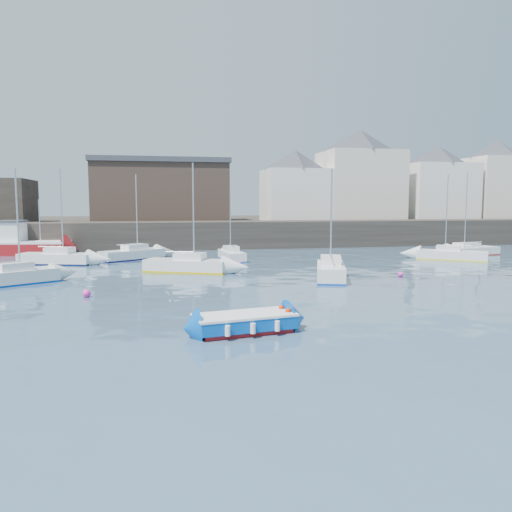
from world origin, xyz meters
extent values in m
plane|color=#2D4760|center=(0.00, 0.00, 0.00)|extent=(220.00, 220.00, 0.00)
cube|color=#28231E|center=(0.00, 35.00, 1.50)|extent=(90.00, 5.00, 3.00)
cube|color=#28231E|center=(0.00, 53.00, 1.40)|extent=(90.00, 32.00, 2.80)
cube|color=beige|center=(20.00, 42.00, 7.30)|extent=(10.00, 8.00, 9.00)
pyramid|color=#3A3D44|center=(20.00, 42.00, 13.20)|extent=(13.36, 13.36, 2.80)
cube|color=white|center=(31.00, 41.50, 6.55)|extent=(9.00, 7.00, 7.50)
pyramid|color=#3A3D44|center=(31.00, 41.50, 11.53)|extent=(11.88, 11.88, 2.45)
cube|color=beige|center=(40.00, 41.50, 7.05)|extent=(8.00, 7.00, 8.50)
pyramid|color=#3A3D44|center=(40.00, 41.50, 12.53)|extent=(11.14, 11.14, 2.45)
cube|color=white|center=(11.00, 41.50, 6.05)|extent=(8.00, 7.00, 6.50)
pyramid|color=#3A3D44|center=(11.00, 41.50, 10.53)|extent=(11.14, 11.14, 2.45)
cube|color=#3D2D26|center=(-6.00, 43.00, 6.30)|extent=(16.00, 10.00, 7.00)
cube|color=#3A3D44|center=(-6.00, 43.00, 10.10)|extent=(16.40, 10.40, 0.60)
cube|color=maroon|center=(-3.23, -1.98, 0.09)|extent=(3.78, 2.06, 0.18)
cube|color=#0250B6|center=(-3.23, -1.98, 0.42)|extent=(4.12, 2.31, 0.49)
cube|color=white|center=(-3.23, -1.98, 0.71)|extent=(4.20, 2.36, 0.09)
cube|color=white|center=(-3.23, -1.98, 0.50)|extent=(3.27, 1.68, 0.44)
cube|color=tan|center=(-3.23, -1.98, 0.61)|extent=(0.47, 1.20, 0.07)
cylinder|color=white|center=(-4.37, -1.23, 0.39)|extent=(0.20, 0.20, 0.39)
cylinder|color=white|center=(-4.05, -3.08, 0.39)|extent=(0.20, 0.20, 0.39)
cylinder|color=white|center=(-3.39, -1.06, 0.39)|extent=(0.20, 0.20, 0.39)
cylinder|color=white|center=(-3.07, -2.90, 0.39)|extent=(0.20, 0.20, 0.39)
cylinder|color=white|center=(-2.40, -0.89, 0.39)|extent=(0.20, 0.20, 0.39)
cylinder|color=white|center=(-2.08, -2.73, 0.39)|extent=(0.20, 0.20, 0.39)
cube|color=maroon|center=(-19.37, 31.50, 0.56)|extent=(8.58, 4.35, 1.13)
cube|color=white|center=(-19.37, 31.50, 1.23)|extent=(8.58, 4.35, 0.20)
cube|color=white|center=(-20.58, 31.70, 2.25)|extent=(2.55, 2.38, 1.84)
cube|color=#3A3D44|center=(-20.58, 31.70, 3.28)|extent=(2.79, 2.62, 0.20)
cylinder|color=silver|center=(-17.85, 31.25, 3.38)|extent=(0.10, 0.10, 4.10)
cube|color=white|center=(-15.51, 12.14, 0.45)|extent=(5.55, 4.42, 0.89)
cube|color=#003C9F|center=(-15.51, 12.14, 0.06)|extent=(5.61, 4.46, 0.12)
cube|color=white|center=(-15.28, 12.29, 1.14)|extent=(2.32, 2.14, 0.50)
cylinder|color=silver|center=(-15.05, 12.43, 4.04)|extent=(0.10, 0.10, 6.29)
cube|color=white|center=(-4.48, 15.93, 0.46)|extent=(6.39, 4.27, 0.92)
cube|color=#DFBB02|center=(-4.48, 15.93, 0.06)|extent=(6.45, 4.31, 0.12)
cube|color=white|center=(-4.20, 15.81, 1.17)|extent=(2.55, 2.21, 0.51)
cylinder|color=silver|center=(-3.92, 15.68, 4.44)|extent=(0.10, 0.10, 7.04)
cube|color=white|center=(4.79, 10.49, 0.50)|extent=(3.41, 5.81, 1.00)
cube|color=#1441AE|center=(4.79, 10.49, 0.07)|extent=(3.44, 5.87, 0.13)
cube|color=white|center=(4.87, 10.75, 1.27)|extent=(1.87, 2.25, 0.55)
cylinder|color=silver|center=(4.96, 11.02, 4.18)|extent=(0.11, 0.11, 6.36)
cube|color=white|center=(19.38, 19.28, 0.41)|extent=(5.84, 5.01, 0.81)
cube|color=yellow|center=(19.38, 19.28, 0.05)|extent=(5.90, 5.06, 0.11)
cube|color=white|center=(19.15, 19.46, 1.04)|extent=(2.49, 2.36, 0.45)
cylinder|color=silver|center=(18.91, 19.63, 4.20)|extent=(0.09, 0.09, 6.76)
cube|color=white|center=(-14.80, 22.70, 0.45)|extent=(6.34, 3.67, 0.91)
cube|color=#070F3A|center=(-14.80, 22.70, 0.06)|extent=(6.41, 3.71, 0.12)
cube|color=white|center=(-14.51, 22.61, 1.16)|extent=(2.45, 2.02, 0.50)
cylinder|color=silver|center=(-14.23, 22.52, 4.38)|extent=(0.10, 0.10, 6.95)
cube|color=white|center=(-0.05, 22.95, 0.40)|extent=(1.92, 4.98, 0.80)
cube|color=blue|center=(-0.05, 22.95, 0.05)|extent=(1.94, 5.03, 0.11)
cube|color=white|center=(-0.06, 23.19, 1.02)|extent=(1.29, 1.79, 0.44)
cylinder|color=silver|center=(-0.08, 23.44, 3.60)|extent=(0.09, 0.09, 5.61)
cube|color=white|center=(23.19, 22.39, 0.40)|extent=(6.47, 3.26, 0.80)
cube|color=maroon|center=(23.19, 22.39, 0.05)|extent=(6.54, 3.29, 0.11)
cube|color=white|center=(22.89, 22.33, 1.02)|extent=(2.43, 1.91, 0.44)
cylinder|color=silver|center=(22.58, 22.26, 4.36)|extent=(0.09, 0.09, 7.12)
cube|color=white|center=(-8.80, 24.96, 0.44)|extent=(5.88, 4.91, 0.88)
cube|color=#080944|center=(-8.80, 24.96, 0.06)|extent=(5.94, 4.96, 0.12)
cube|color=white|center=(-8.56, 25.13, 1.12)|extent=(2.49, 2.33, 0.49)
cylinder|color=silver|center=(-8.32, 25.30, 4.25)|extent=(0.10, 0.10, 6.75)
sphere|color=#FF2FB0|center=(-10.35, 6.98, 0.00)|extent=(0.45, 0.45, 0.45)
sphere|color=#FF2FB0|center=(9.90, 10.57, 0.00)|extent=(0.37, 0.37, 0.37)
sphere|color=#FF2FB0|center=(0.01, 19.03, 0.00)|extent=(0.35, 0.35, 0.35)
camera|label=1|loc=(-6.52, -20.91, 5.09)|focal=35.00mm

